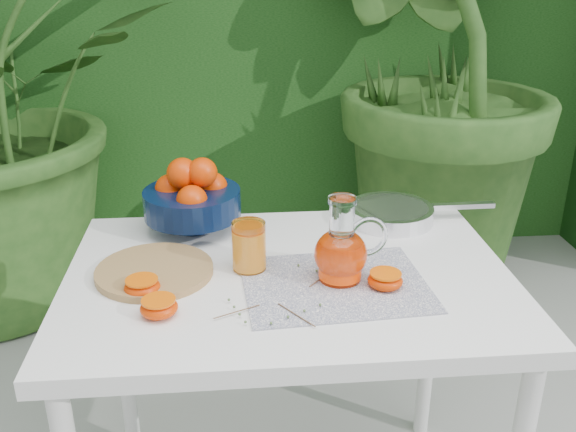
{
  "coord_description": "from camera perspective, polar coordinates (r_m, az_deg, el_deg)",
  "views": [
    {
      "loc": [
        -0.12,
        -1.36,
        1.43
      ],
      "look_at": [
        -0.0,
        -0.07,
        0.88
      ],
      "focal_mm": 40.0,
      "sensor_mm": 36.0,
      "label": 1
    }
  ],
  "objects": [
    {
      "name": "potted_plant_right",
      "position": [
        2.76,
        12.19,
        13.45
      ],
      "size": [
        2.81,
        2.81,
        1.99
      ],
      "primitive_type": "imported",
      "rotation": [
        0.0,
        0.0,
        2.34
      ],
      "color": "#28511B",
      "rests_on": "ground"
    },
    {
      "name": "juice_pitcher",
      "position": [
        1.39,
        4.8,
        -3.16
      ],
      "size": [
        0.17,
        0.13,
        0.19
      ],
      "color": "white",
      "rests_on": "white_table"
    },
    {
      "name": "placemat",
      "position": [
        1.4,
        4.21,
        -6.06
      ],
      "size": [
        0.41,
        0.33,
        0.0
      ],
      "primitive_type": "cube",
      "rotation": [
        0.0,
        0.0,
        0.07
      ],
      "color": "#0B133E",
      "rests_on": "white_table"
    },
    {
      "name": "cutting_board",
      "position": [
        1.47,
        -11.79,
        -4.81
      ],
      "size": [
        0.33,
        0.33,
        0.02
      ],
      "primitive_type": "cylinder",
      "rotation": [
        0.0,
        0.0,
        -0.29
      ],
      "color": "olive",
      "rests_on": "white_table"
    },
    {
      "name": "fruit_bowl",
      "position": [
        1.65,
        -8.53,
        1.71
      ],
      "size": [
        0.26,
        0.26,
        0.2
      ],
      "color": "black",
      "rests_on": "white_table"
    },
    {
      "name": "juice_tumbler",
      "position": [
        1.44,
        -3.49,
        -2.76
      ],
      "size": [
        0.09,
        0.09,
        0.11
      ],
      "color": "white",
      "rests_on": "white_table"
    },
    {
      "name": "thyme_sprigs",
      "position": [
        1.34,
        0.15,
        -7.29
      ],
      "size": [
        0.31,
        0.26,
        0.01
      ],
      "color": "brown",
      "rests_on": "white_table"
    },
    {
      "name": "white_table",
      "position": [
        1.49,
        0.07,
        -7.8
      ],
      "size": [
        1.0,
        0.7,
        0.75
      ],
      "color": "white",
      "rests_on": "ground"
    },
    {
      "name": "orange_halves",
      "position": [
        1.35,
        -5.08,
        -6.64
      ],
      "size": [
        0.61,
        0.18,
        0.04
      ],
      "color": "#D33602",
      "rests_on": "white_table"
    },
    {
      "name": "saute_pan",
      "position": [
        1.73,
        9.22,
        0.28
      ],
      "size": [
        0.4,
        0.23,
        0.04
      ],
      "color": "silver",
      "rests_on": "white_table"
    }
  ]
}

